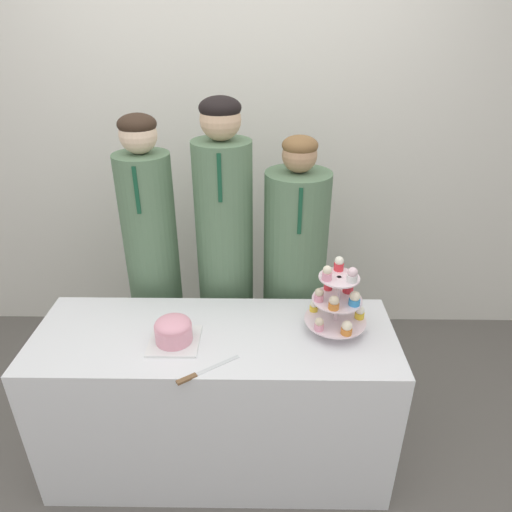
% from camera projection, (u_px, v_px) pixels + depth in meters
% --- Properties ---
extents(ground_plane, '(16.00, 16.00, 0.00)m').
position_uv_depth(ground_plane, '(215.00, 508.00, 2.05)').
color(ground_plane, '#605B56').
extents(wall_back, '(9.00, 0.06, 2.70)m').
position_uv_depth(wall_back, '(229.00, 131.00, 2.75)').
color(wall_back, silver).
rests_on(wall_back, ground_plane).
extents(table, '(1.55, 0.55, 0.76)m').
position_uv_depth(table, '(218.00, 400.00, 2.12)').
color(table, white).
rests_on(table, ground_plane).
extents(round_cake, '(0.21, 0.21, 0.11)m').
position_uv_depth(round_cake, '(173.00, 331.00, 1.87)').
color(round_cake, white).
rests_on(round_cake, table).
extents(cake_knife, '(0.23, 0.17, 0.01)m').
position_uv_depth(cake_knife, '(198.00, 374.00, 1.72)').
color(cake_knife, silver).
rests_on(cake_knife, table).
extents(cupcake_stand, '(0.26, 0.26, 0.33)m').
position_uv_depth(cupcake_stand, '(338.00, 300.00, 1.90)').
color(cupcake_stand, silver).
rests_on(cupcake_stand, table).
extents(student_0, '(0.27, 0.27, 1.59)m').
position_uv_depth(student_0, '(155.00, 275.00, 2.38)').
color(student_0, '#567556').
rests_on(student_0, ground_plane).
extents(student_1, '(0.28, 0.29, 1.66)m').
position_uv_depth(student_1, '(226.00, 270.00, 2.36)').
color(student_1, '#567556').
rests_on(student_1, ground_plane).
extents(student_2, '(0.32, 0.32, 1.49)m').
position_uv_depth(student_2, '(294.00, 287.00, 2.40)').
color(student_2, '#567556').
rests_on(student_2, ground_plane).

